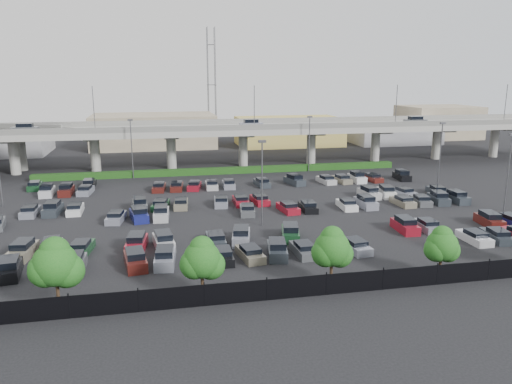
# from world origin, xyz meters

# --- Properties ---
(ground) EXTENTS (280.00, 280.00, 0.00)m
(ground) POSITION_xyz_m (0.00, 0.00, 0.00)
(ground) COLOR black
(overpass) EXTENTS (150.00, 13.00, 15.80)m
(overpass) POSITION_xyz_m (-0.21, 31.96, 6.97)
(overpass) COLOR gray
(overpass) RESTS_ON ground
(hedge) EXTENTS (66.00, 1.60, 1.10)m
(hedge) POSITION_xyz_m (0.00, 25.00, 0.55)
(hedge) COLOR #1A4213
(hedge) RESTS_ON ground
(fence) EXTENTS (70.00, 0.10, 2.00)m
(fence) POSITION_xyz_m (-0.05, -28.00, 0.90)
(fence) COLOR black
(fence) RESTS_ON ground
(tree_row) EXTENTS (65.07, 3.66, 5.94)m
(tree_row) POSITION_xyz_m (0.70, -26.53, 3.52)
(tree_row) COLOR #332316
(tree_row) RESTS_ON ground
(parked_cars) EXTENTS (63.03, 41.58, 1.67)m
(parked_cars) POSITION_xyz_m (-0.64, -3.06, 0.63)
(parked_cars) COLOR #163F20
(parked_cars) RESTS_ON ground
(light_poles) EXTENTS (66.90, 48.38, 10.30)m
(light_poles) POSITION_xyz_m (-4.13, 2.00, 6.24)
(light_poles) COLOR #49494E
(light_poles) RESTS_ON ground
(distant_buildings) EXTENTS (138.00, 24.00, 9.00)m
(distant_buildings) POSITION_xyz_m (12.38, 61.81, 3.74)
(distant_buildings) COLOR gray
(distant_buildings) RESTS_ON ground
(comm_tower) EXTENTS (2.40, 2.40, 30.00)m
(comm_tower) POSITION_xyz_m (4.00, 74.00, 15.61)
(comm_tower) COLOR #49494E
(comm_tower) RESTS_ON ground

